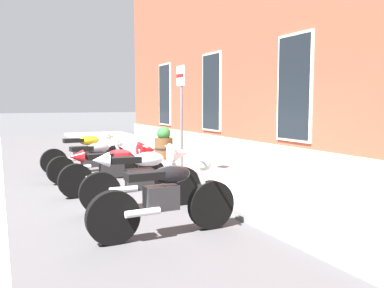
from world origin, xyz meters
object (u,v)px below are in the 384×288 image
(motorcycle_red_sport, at_px, (118,166))
(barrel_planter, at_px, (164,144))
(motorcycle_black_naked, at_px, (166,199))
(motorcycle_yellow_naked, at_px, (86,153))
(motorcycle_white_sport, at_px, (147,174))
(parking_sign, at_px, (181,104))
(motorcycle_grey_naked, at_px, (95,160))

(motorcycle_red_sport, xyz_separation_m, barrel_planter, (-3.39, 2.28, 0.00))
(motorcycle_black_naked, xyz_separation_m, barrel_planter, (-6.14, 2.39, 0.05))
(motorcycle_yellow_naked, bearing_deg, barrel_planter, 105.31)
(motorcycle_white_sport, height_order, barrel_planter, same)
(motorcycle_red_sport, bearing_deg, parking_sign, 114.09)
(motorcycle_red_sport, height_order, barrel_planter, barrel_planter)
(motorcycle_yellow_naked, height_order, barrel_planter, barrel_planter)
(motorcycle_white_sport, height_order, parking_sign, parking_sign)
(motorcycle_yellow_naked, relative_size, barrel_planter, 2.29)
(parking_sign, xyz_separation_m, barrel_planter, (-2.65, 0.62, -1.18))
(motorcycle_grey_naked, height_order, barrel_planter, barrel_planter)
(motorcycle_red_sport, bearing_deg, motorcycle_white_sport, 5.45)
(motorcycle_grey_naked, distance_m, parking_sign, 2.31)
(motorcycle_red_sport, height_order, motorcycle_black_naked, motorcycle_black_naked)
(parking_sign, relative_size, barrel_planter, 2.61)
(parking_sign, bearing_deg, motorcycle_white_sport, -36.79)
(barrel_planter, bearing_deg, motorcycle_black_naked, -21.25)
(motorcycle_grey_naked, bearing_deg, motorcycle_yellow_naked, 178.07)
(motorcycle_white_sport, bearing_deg, motorcycle_grey_naked, -174.79)
(motorcycle_yellow_naked, relative_size, motorcycle_black_naked, 1.05)
(motorcycle_red_sport, xyz_separation_m, motorcycle_black_naked, (2.75, -0.11, -0.05))
(motorcycle_yellow_naked, relative_size, parking_sign, 0.88)
(motorcycle_red_sport, bearing_deg, barrel_planter, 146.13)
(parking_sign, height_order, barrel_planter, parking_sign)
(motorcycle_yellow_naked, distance_m, barrel_planter, 2.45)
(parking_sign, bearing_deg, barrel_planter, 166.88)
(motorcycle_grey_naked, height_order, motorcycle_black_naked, motorcycle_black_naked)
(motorcycle_yellow_naked, height_order, motorcycle_white_sport, motorcycle_white_sport)
(motorcycle_grey_naked, height_order, parking_sign, parking_sign)
(motorcycle_white_sport, relative_size, barrel_planter, 2.17)
(motorcycle_white_sport, xyz_separation_m, parking_sign, (-2.05, 1.53, 1.14))
(motorcycle_black_naked, distance_m, barrel_planter, 6.59)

